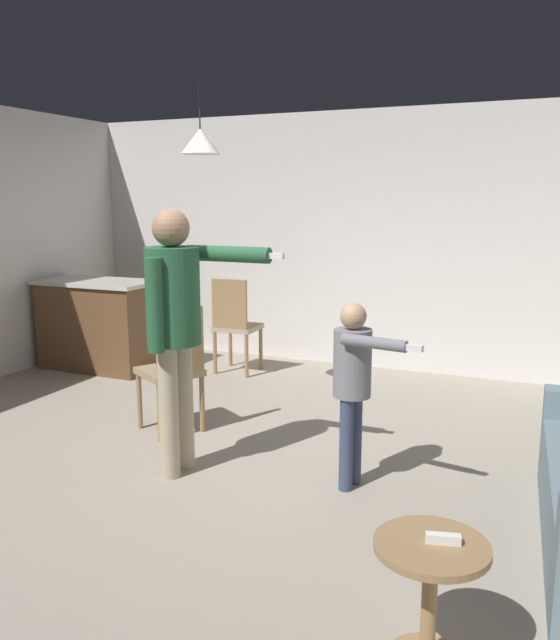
{
  "coord_description": "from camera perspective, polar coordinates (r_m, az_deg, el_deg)",
  "views": [
    {
      "loc": [
        2.0,
        -3.46,
        1.79
      ],
      "look_at": [
        0.33,
        0.4,
        1.0
      ],
      "focal_mm": 36.11,
      "sensor_mm": 36.0,
      "label": 1
    }
  ],
  "objects": [
    {
      "name": "person_adult",
      "position": [
        4.15,
        -9.26,
        0.6
      ],
      "size": [
        0.85,
        0.5,
        1.73
      ],
      "rotation": [
        0.0,
        0.0,
        -1.58
      ],
      "color": "tan",
      "rests_on": "ground"
    },
    {
      "name": "dining_chair_by_counter",
      "position": [
        5.0,
        -9.4,
        -3.93
      ],
      "size": [
        0.57,
        0.57,
        1.0
      ],
      "rotation": [
        0.0,
        0.0,
        1.04
      ],
      "color": "#99754C",
      "rests_on": "ground"
    },
    {
      "name": "ground",
      "position": [
        4.38,
        -6.15,
        -13.55
      ],
      "size": [
        7.68,
        7.68,
        0.0
      ],
      "primitive_type": "plane",
      "color": "#9E9384"
    },
    {
      "name": "side_table_by_couch",
      "position": [
        2.72,
        13.12,
        -22.24
      ],
      "size": [
        0.44,
        0.44,
        0.52
      ],
      "color": "#99754C",
      "rests_on": "ground"
    },
    {
      "name": "person_child",
      "position": [
        3.98,
        6.55,
        -4.86
      ],
      "size": [
        0.58,
        0.4,
        1.18
      ],
      "rotation": [
        0.0,
        0.0,
        -1.73
      ],
      "color": "#384260",
      "rests_on": "ground"
    },
    {
      "name": "dining_chair_near_wall",
      "position": [
        6.64,
        -4.04,
        -0.17
      ],
      "size": [
        0.43,
        0.43,
        1.0
      ],
      "rotation": [
        0.0,
        0.0,
        0.03
      ],
      "color": "#99754C",
      "rests_on": "ground"
    },
    {
      "name": "ceiling_light_pendant",
      "position": [
        5.39,
        -7.08,
        15.47
      ],
      "size": [
        0.32,
        0.32,
        0.55
      ],
      "color": "silver"
    },
    {
      "name": "kitchen_counter",
      "position": [
        7.12,
        -15.74,
        -0.36
      ],
      "size": [
        1.26,
        0.66,
        0.95
      ],
      "color": "brown",
      "rests_on": "ground"
    },
    {
      "name": "wall_back",
      "position": [
        6.97,
        6.76,
        6.96
      ],
      "size": [
        6.4,
        0.1,
        2.7
      ],
      "primitive_type": "cube",
      "color": "silver",
      "rests_on": "ground"
    },
    {
      "name": "spare_remote_on_table",
      "position": [
        2.62,
        14.26,
        -18.27
      ],
      "size": [
        0.13,
        0.07,
        0.04
      ],
      "primitive_type": "cube",
      "rotation": [
        0.0,
        0.0,
        1.82
      ],
      "color": "white",
      "rests_on": "side_table_by_couch"
    }
  ]
}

